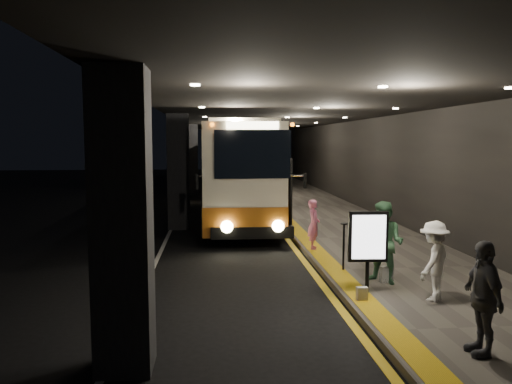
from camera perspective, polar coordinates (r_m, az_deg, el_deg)
name	(u,v)px	position (r m, az deg, el deg)	size (l,w,h in m)	color
ground	(220,250)	(15.61, -4.18, -6.63)	(90.00, 90.00, 0.00)	black
lane_line_white	(173,224)	(20.59, -9.41, -3.65)	(0.12, 50.00, 0.01)	silver
kerb_stripe_yellow	(275,223)	(20.68, 2.15, -3.53)	(0.18, 50.00, 0.01)	gold
sidewalk	(332,220)	(21.10, 8.64, -3.21)	(4.50, 50.00, 0.15)	#514C44
tactile_strip	(287,219)	(20.72, 3.53, -3.09)	(0.50, 50.00, 0.01)	gold
terminal_wall	(386,150)	(21.49, 14.62, 4.66)	(0.10, 50.00, 6.00)	black
support_columns	(178,172)	(19.33, -8.86, 2.30)	(0.80, 24.80, 4.40)	black
canopy	(279,111)	(20.46, 2.62, 9.28)	(9.00, 50.00, 0.40)	black
coach_main	(241,176)	(21.30, -1.75, 1.89)	(3.05, 12.80, 3.96)	beige
coach_second	(230,165)	(33.92, -2.94, 3.11)	(2.68, 11.73, 3.67)	beige
passenger_boarding	(314,224)	(15.00, 6.62, -3.70)	(0.54, 0.36, 1.49)	#CA5E83
passenger_waiting_green	(385,243)	(11.66, 14.48, -5.63)	(0.91, 0.56, 1.87)	#3A6845
passenger_waiting_white	(434,261)	(10.75, 19.67, -7.43)	(1.05, 0.49, 1.62)	silver
passenger_waiting_grey	(483,298)	(8.38, 24.48, -10.93)	(1.02, 0.52, 1.75)	#4C4B50
bag_polka	(386,274)	(11.93, 14.68, -9.08)	(0.30, 0.13, 0.37)	black
bag_plain	(362,294)	(10.52, 12.02, -11.30)	(0.22, 0.13, 0.27)	#B6B0AB
info_sign	(368,238)	(10.78, 12.69, -5.19)	(0.83, 0.17, 1.75)	black
stanchion_post	(344,247)	(12.68, 9.98, -6.21)	(0.05, 0.05, 1.18)	black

